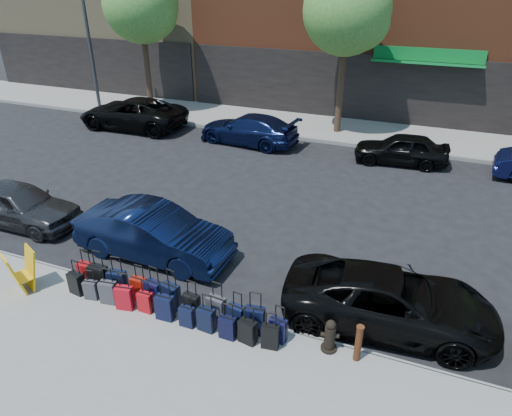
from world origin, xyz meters
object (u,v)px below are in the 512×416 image
at_px(suitcase_front_5, 171,296).
at_px(car_near_2, 390,300).
at_px(bollard, 358,343).
at_px(streetlight, 89,22).
at_px(car_far_1, 248,129).
at_px(car_near_0, 19,204).
at_px(car_far_2, 401,149).
at_px(tree_left, 143,7).
at_px(fire_hydrant, 330,336).
at_px(tree_center, 350,13).
at_px(display_rack, 22,271).
at_px(car_far_0, 133,113).
at_px(car_near_1, 153,233).

relative_size(suitcase_front_5, car_near_2, 0.22).
bearing_deg(bollard, streetlight, 141.32).
relative_size(bollard, car_far_1, 0.18).
bearing_deg(car_far_1, car_near_0, -15.25).
bearing_deg(car_far_1, car_far_2, 95.92).
relative_size(tree_left, fire_hydrant, 9.84).
height_order(tree_center, fire_hydrant, tree_center).
xyz_separation_m(tree_center, car_far_1, (-3.59, -2.82, -4.74)).
xyz_separation_m(display_rack, car_near_2, (8.27, 2.19, -0.03)).
distance_m(suitcase_front_5, car_near_2, 4.86).
bearing_deg(car_far_0, streetlight, -122.05).
bearing_deg(car_near_0, car_near_2, -92.97).
bearing_deg(streetlight, fire_hydrant, -39.51).
height_order(tree_left, car_far_2, tree_left).
height_order(suitcase_front_5, fire_hydrant, suitcase_front_5).
bearing_deg(car_near_1, fire_hydrant, -107.82).
relative_size(fire_hydrant, car_near_1, 0.17).
distance_m(suitcase_front_5, bollard, 4.23).
bearing_deg(car_near_2, car_far_1, 31.84).
distance_m(tree_left, suitcase_front_5, 17.98).
bearing_deg(car_far_1, car_far_0, -84.37).
bearing_deg(bollard, tree_left, 134.48).
distance_m(tree_left, tree_center, 10.50).
distance_m(suitcase_front_5, car_near_1, 2.53).
distance_m(car_near_1, car_near_2, 6.31).
relative_size(streetlight, fire_hydrant, 10.82).
height_order(tree_left, suitcase_front_5, tree_left).
relative_size(car_near_0, car_far_1, 0.85).
height_order(car_far_1, car_far_2, car_far_1).
bearing_deg(car_near_2, tree_center, 11.88).
xyz_separation_m(tree_left, car_near_0, (3.26, -12.35, -4.74)).
bearing_deg(car_near_2, car_far_2, -0.54).
bearing_deg(fire_hydrant, car_near_2, 43.08).
bearing_deg(car_far_0, car_near_1, 36.32).
bearing_deg(tree_center, fire_hydrant, -78.33).
relative_size(car_near_1, car_far_2, 1.18).
bearing_deg(suitcase_front_5, car_near_2, 28.94).
bearing_deg(bollard, car_far_2, 92.00).
distance_m(car_near_0, car_near_2, 11.15).
distance_m(streetlight, fire_hydrant, 21.63).
bearing_deg(streetlight, car_far_1, -12.15).
relative_size(fire_hydrant, display_rack, 0.71).
distance_m(car_far_1, car_far_2, 6.70).
bearing_deg(car_near_0, tree_left, 14.06).
distance_m(car_near_0, car_near_1, 4.85).
relative_size(bollard, car_near_1, 0.19).
bearing_deg(display_rack, car_far_2, 83.12).
bearing_deg(car_near_2, car_near_1, 81.07).
bearing_deg(car_near_0, bollard, -100.84).
xyz_separation_m(tree_center, display_rack, (-4.36, -14.98, -4.75)).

